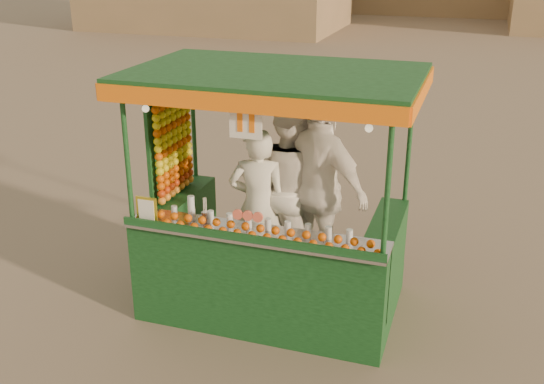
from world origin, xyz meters
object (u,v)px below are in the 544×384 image
(juice_cart, at_px, (264,238))
(vendor_middle, at_px, (290,187))
(vendor_left, at_px, (258,206))
(vendor_right, at_px, (320,189))

(juice_cart, xyz_separation_m, vendor_middle, (0.14, 0.39, 0.40))
(vendor_left, relative_size, vendor_right, 0.82)
(vendor_middle, xyz_separation_m, vendor_right, (0.33, -0.11, 0.05))
(vendor_left, distance_m, vendor_right, 0.61)
(vendor_left, relative_size, vendor_middle, 0.87)
(juice_cart, relative_size, vendor_middle, 1.46)
(juice_cart, bearing_deg, vendor_left, 136.43)
(vendor_left, distance_m, vendor_middle, 0.39)
(vendor_right, bearing_deg, juice_cart, 58.21)
(juice_cart, relative_size, vendor_right, 1.37)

